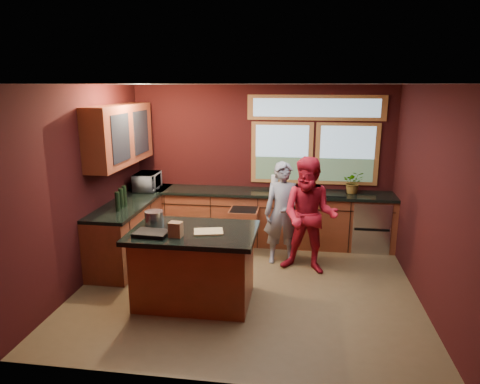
% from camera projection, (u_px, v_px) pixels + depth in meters
% --- Properties ---
extents(floor, '(4.50, 4.50, 0.00)m').
position_uv_depth(floor, '(247.00, 285.00, 5.90)').
color(floor, brown).
rests_on(floor, ground).
extents(room_shell, '(4.52, 4.02, 2.71)m').
position_uv_depth(room_shell, '(207.00, 152.00, 5.85)').
color(room_shell, black).
rests_on(room_shell, ground).
extents(back_counter, '(4.50, 0.64, 0.93)m').
position_uv_depth(back_counter, '(271.00, 217.00, 7.39)').
color(back_counter, '#622E17').
rests_on(back_counter, floor).
extents(left_counter, '(0.64, 2.30, 0.93)m').
position_uv_depth(left_counter, '(134.00, 227.00, 6.87)').
color(left_counter, '#622E17').
rests_on(left_counter, floor).
extents(island, '(1.55, 1.05, 0.95)m').
position_uv_depth(island, '(194.00, 265.00, 5.39)').
color(island, '#622E17').
rests_on(island, floor).
extents(person_grey, '(0.60, 0.41, 1.58)m').
position_uv_depth(person_grey, '(283.00, 213.00, 6.50)').
color(person_grey, slate).
rests_on(person_grey, floor).
extents(person_red, '(0.95, 0.82, 1.71)m').
position_uv_depth(person_red, '(309.00, 216.00, 6.16)').
color(person_red, maroon).
rests_on(person_red, floor).
extents(microwave, '(0.38, 0.55, 0.30)m').
position_uv_depth(microwave, '(147.00, 182.00, 7.33)').
color(microwave, '#999999').
rests_on(microwave, left_counter).
extents(potted_plant, '(0.34, 0.29, 0.38)m').
position_uv_depth(potted_plant, '(353.00, 182.00, 7.09)').
color(potted_plant, '#999999').
rests_on(potted_plant, back_counter).
extents(paper_towel, '(0.12, 0.12, 0.28)m').
position_uv_depth(paper_towel, '(275.00, 183.00, 7.24)').
color(paper_towel, silver).
rests_on(paper_towel, back_counter).
extents(cutting_board, '(0.40, 0.33, 0.02)m').
position_uv_depth(cutting_board, '(208.00, 232.00, 5.20)').
color(cutting_board, tan).
rests_on(cutting_board, island).
extents(stock_pot, '(0.24, 0.24, 0.18)m').
position_uv_depth(stock_pot, '(154.00, 218.00, 5.47)').
color(stock_pot, '#B1B1B6').
rests_on(stock_pot, island).
extents(paper_bag, '(0.16, 0.13, 0.18)m').
position_uv_depth(paper_bag, '(176.00, 229.00, 5.04)').
color(paper_bag, brown).
rests_on(paper_bag, island).
extents(black_tray, '(0.42, 0.31, 0.05)m').
position_uv_depth(black_tray, '(152.00, 233.00, 5.09)').
color(black_tray, black).
rests_on(black_tray, island).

